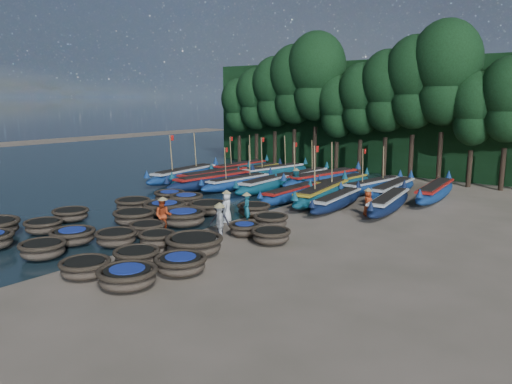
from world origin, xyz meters
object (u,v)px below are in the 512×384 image
Objects in this scene: coracle_20 at (170,196)px; fisherman_6 at (368,202)px; coracle_23 at (254,209)px; fisherman_4 at (220,222)px; coracle_5 at (44,226)px; coracle_16 at (165,208)px; long_boat_0 at (184,174)px; long_boat_9 at (241,168)px; coracle_9 at (181,264)px; coracle_3 at (85,267)px; coracle_7 at (116,238)px; coracle_22 at (208,207)px; long_boat_1 at (214,177)px; long_boat_12 at (303,177)px; coracle_24 at (271,221)px; fisherman_2 at (163,215)px; fisherman_3 at (220,219)px; fisherman_1 at (247,206)px; coracle_15 at (133,204)px; coracle_14 at (194,244)px; long_boat_5 at (292,193)px; coracle_6 at (73,236)px; coracle_21 at (186,200)px; fisherman_5 at (296,180)px; long_boat_6 at (322,193)px; long_boat_11 at (274,171)px; long_boat_15 at (372,186)px; long_boat_13 at (324,178)px; long_boat_10 at (255,171)px; coracle_4 at (128,277)px; coracle_2 at (43,249)px; coracle_17 at (183,217)px; long_boat_16 at (392,190)px; fisherman_0 at (227,206)px; long_boat_8 at (389,202)px; coracle_10 at (71,214)px; long_boat_7 at (337,201)px; long_boat_3 at (238,182)px; long_boat_4 at (269,184)px; coracle_12 at (147,229)px; long_boat_2 at (213,181)px; long_boat_14 at (340,183)px.

coracle_20 is 12.69m from fisherman_6.
coracle_23 is 1.00× the size of fisherman_4.
coracle_16 is at bearing 73.95° from coracle_5.
long_boat_0 is 6.35m from long_boat_9.
coracle_3 is at bearing -135.27° from coracle_9.
coracle_7 is 0.26× the size of long_boat_9.
coracle_5 is at bearing -113.58° from coracle_22.
long_boat_1 is (2.40, 0.87, -0.03)m from long_boat_0.
long_boat_12 is (-7.78, 20.37, 0.12)m from coracle_9.
fisherman_4 is (-0.50, -3.35, 0.50)m from coracle_24.
fisherman_2 is 1.10× the size of fisherman_3.
fisherman_2 is at bearing -83.26° from fisherman_1.
long_boat_12 is (2.46, 14.74, 0.09)m from coracle_15.
fisherman_4 is (-0.55, 2.23, 0.45)m from coracle_14.
long_boat_5 is at bearing 104.76° from coracle_14.
coracle_21 is at bearing 100.78° from coracle_6.
fisherman_5 reaches higher than coracle_22.
coracle_5 is 1.30× the size of fisherman_6.
long_boat_12 is (0.71, 12.03, 0.05)m from coracle_21.
long_boat_12 reaches higher than fisherman_6.
long_boat_6 is 7.42m from long_boat_12.
coracle_16 is at bearing 142.42° from coracle_9.
long_boat_11 is (2.00, 5.31, -0.02)m from long_boat_1.
long_boat_15 is (2.16, 10.80, 0.10)m from coracle_23.
coracle_23 is at bearing -70.08° from long_boat_13.
long_boat_5 is at bearing -35.33° from long_boat_10.
coracle_2 is at bearing -177.96° from coracle_4.
long_boat_11 is (3.81, -0.15, 0.02)m from long_boat_9.
long_boat_16 is at bearing 69.00° from coracle_17.
long_boat_11 reaches higher than fisherman_0.
long_boat_11 is (-12.88, 5.76, 0.02)m from long_boat_8.
coracle_10 is 1.18× the size of fisherman_6.
fisherman_2 is at bearing -54.83° from coracle_21.
long_boat_10 is at bearing 114.20° from coracle_3.
coracle_9 is (0.42, 2.18, -0.02)m from coracle_4.
coracle_17 is at bearing -81.86° from long_boat_12.
long_boat_12 is (-0.97, 20.82, 0.11)m from coracle_6.
fisherman_5 is at bearing 142.30° from long_boat_7.
long_boat_7 is at bearing 68.13° from coracle_6.
long_boat_3 is at bearing -59.79° from long_boat_10.
fisherman_5 is (1.69, 10.97, 0.39)m from coracle_16.
fisherman_5 reaches higher than long_boat_8.
long_boat_9 is at bearing 172.54° from long_boat_12.
long_boat_4 reaches higher than coracle_22.
coracle_17 is at bearing -35.30° from coracle_20.
fisherman_5 reaches higher than coracle_5.
long_boat_3 is 0.96× the size of long_boat_12.
long_boat_0 is at bearing -111.32° from long_boat_10.
coracle_12 is 1.04× the size of coracle_21.
long_boat_2 reaches higher than long_boat_14.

